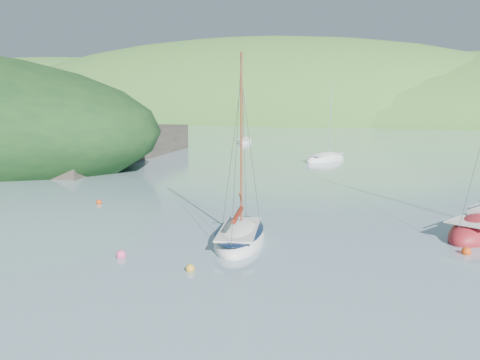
% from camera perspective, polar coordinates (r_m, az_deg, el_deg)
% --- Properties ---
extents(ground, '(700.00, 700.00, 0.00)m').
position_cam_1_polar(ground, '(24.47, -6.63, -9.12)').
color(ground, '#72919D').
rests_on(ground, ground).
extents(shoreline_hills, '(690.00, 135.00, 56.00)m').
position_cam_1_polar(shoreline_hills, '(194.05, 16.21, 6.18)').
color(shoreline_hills, '#3E762D').
rests_on(shoreline_hills, ground).
extents(daysailer_white, '(4.28, 7.30, 10.57)m').
position_cam_1_polar(daysailer_white, '(28.25, -0.05, -6.13)').
color(daysailer_white, white).
rests_on(daysailer_white, ground).
extents(distant_sloop_a, '(4.83, 7.37, 9.93)m').
position_cam_1_polar(distant_sloop_a, '(64.90, 9.10, 2.16)').
color(distant_sloop_a, white).
rests_on(distant_sloop_a, ground).
extents(distant_sloop_c, '(3.69, 6.74, 9.12)m').
position_cam_1_polar(distant_sloop_c, '(90.29, 0.53, 4.08)').
color(distant_sloop_c, white).
rests_on(distant_sloop_c, ground).
extents(mooring_buoys, '(24.61, 11.25, 0.47)m').
position_cam_1_polar(mooring_buoys, '(27.77, -1.17, -6.64)').
color(mooring_buoys, gold).
rests_on(mooring_buoys, ground).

